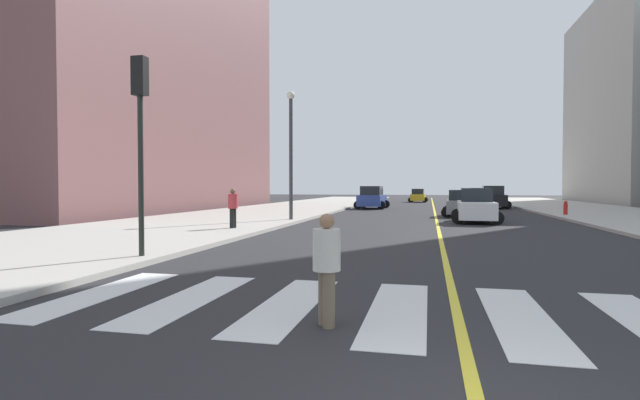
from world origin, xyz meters
name	(u,v)px	position (x,y,z in m)	size (l,w,h in m)	color
sidewalk_kerb_west	(204,222)	(-12.20, 20.00, 0.07)	(10.00, 120.00, 0.15)	#B2ADA3
crosswalk_paint	(457,314)	(0.00, 4.00, 0.01)	(13.50, 4.00, 0.01)	silver
lane_divider_paint	(434,209)	(0.00, 40.00, 0.01)	(0.16, 80.00, 0.01)	yellow
low_rise_brick_west	(118,50)	(-26.21, 32.45, 13.55)	(16.00, 32.00, 27.11)	brown
car_blue_nearest	(372,198)	(-5.36, 38.78, 0.93)	(2.92, 4.56, 2.00)	#2D479E
car_gray_second	(461,204)	(1.60, 29.02, 0.81)	(2.56, 3.98, 1.74)	slate
car_white_third	(476,206)	(2.08, 23.72, 0.88)	(2.73, 4.27, 1.88)	silver
car_yellow_fourth	(418,196)	(-1.77, 57.58, 0.78)	(2.43, 3.81, 1.67)	gold
car_silver_fifth	(477,196)	(5.24, 57.59, 0.84)	(2.55, 4.04, 1.80)	#B7B7BC
car_black_sixth	(493,198)	(5.20, 41.98, 0.95)	(2.95, 4.62, 2.03)	black
traffic_light_far_corner	(141,117)	(-7.78, 7.55, 3.77)	(0.36, 0.41, 5.19)	black
pedestrian_crossing	(327,264)	(-1.83, 2.93, 0.87)	(0.39, 0.39, 1.59)	brown
pedestrian_walking_west	(233,206)	(-8.80, 15.92, 1.10)	(0.43, 0.43, 1.72)	black
fire_hydrant	(566,208)	(8.18, 30.00, 0.58)	(0.26, 0.26, 0.89)	red
street_lamp	(291,143)	(-7.87, 21.78, 4.33)	(0.44, 0.44, 7.05)	#38383D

